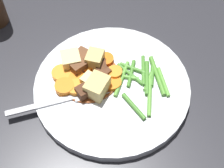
# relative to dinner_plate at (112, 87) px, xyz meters

# --- Properties ---
(ground_plane) EXTENTS (3.00, 3.00, 0.00)m
(ground_plane) POSITION_rel_dinner_plate_xyz_m (0.00, 0.00, -0.01)
(ground_plane) COLOR #2D2D33
(dinner_plate) EXTENTS (0.27, 0.27, 0.02)m
(dinner_plate) POSITION_rel_dinner_plate_xyz_m (0.00, 0.00, 0.00)
(dinner_plate) COLOR white
(dinner_plate) RESTS_ON ground_plane
(stew_sauce) EXTENTS (0.11, 0.11, 0.00)m
(stew_sauce) POSITION_rel_dinner_plate_xyz_m (0.04, 0.01, 0.01)
(stew_sauce) COLOR brown
(stew_sauce) RESTS_ON dinner_plate
(carrot_slice_0) EXTENTS (0.04, 0.04, 0.01)m
(carrot_slice_0) POSITION_rel_dinner_plate_xyz_m (0.05, 0.04, 0.01)
(carrot_slice_0) COLOR orange
(carrot_slice_0) RESTS_ON dinner_plate
(carrot_slice_1) EXTENTS (0.04, 0.04, 0.01)m
(carrot_slice_1) POSITION_rel_dinner_plate_xyz_m (0.01, -0.02, 0.01)
(carrot_slice_1) COLOR orange
(carrot_slice_1) RESTS_ON dinner_plate
(carrot_slice_2) EXTENTS (0.04, 0.04, 0.01)m
(carrot_slice_2) POSITION_rel_dinner_plate_xyz_m (0.07, 0.05, 0.01)
(carrot_slice_2) COLOR orange
(carrot_slice_2) RESTS_ON dinner_plate
(carrot_slice_3) EXTENTS (0.04, 0.04, 0.01)m
(carrot_slice_3) POSITION_rel_dinner_plate_xyz_m (0.06, 0.02, 0.01)
(carrot_slice_3) COLOR orange
(carrot_slice_3) RESTS_ON dinner_plate
(carrot_slice_4) EXTENTS (0.03, 0.03, 0.01)m
(carrot_slice_4) POSITION_rel_dinner_plate_xyz_m (0.00, 0.00, 0.01)
(carrot_slice_4) COLOR orange
(carrot_slice_4) RESTS_ON dinner_plate
(carrot_slice_5) EXTENTS (0.04, 0.04, 0.01)m
(carrot_slice_5) POSITION_rel_dinner_plate_xyz_m (0.04, -0.04, 0.01)
(carrot_slice_5) COLOR orange
(carrot_slice_5) RESTS_ON dinner_plate
(carrot_slice_6) EXTENTS (0.04, 0.04, 0.01)m
(carrot_slice_6) POSITION_rel_dinner_plate_xyz_m (0.09, 0.03, 0.01)
(carrot_slice_6) COLOR orange
(carrot_slice_6) RESTS_ON dinner_plate
(carrot_slice_7) EXTENTS (0.04, 0.04, 0.01)m
(carrot_slice_7) POSITION_rel_dinner_plate_xyz_m (0.06, -0.01, 0.01)
(carrot_slice_7) COLOR orange
(carrot_slice_7) RESTS_ON dinner_plate
(potato_chunk_0) EXTENTS (0.05, 0.05, 0.03)m
(potato_chunk_0) POSITION_rel_dinner_plate_xyz_m (0.08, -0.00, 0.02)
(potato_chunk_0) COLOR #EAD68C
(potato_chunk_0) RESTS_ON dinner_plate
(potato_chunk_1) EXTENTS (0.03, 0.04, 0.03)m
(potato_chunk_1) POSITION_rel_dinner_plate_xyz_m (0.01, 0.03, 0.02)
(potato_chunk_1) COLOR #DBBC6B
(potato_chunk_1) RESTS_ON dinner_plate
(potato_chunk_2) EXTENTS (0.03, 0.03, 0.02)m
(potato_chunk_2) POSITION_rel_dinner_plate_xyz_m (0.03, 0.02, 0.02)
(potato_chunk_2) COLOR #EAD68C
(potato_chunk_2) RESTS_ON dinner_plate
(potato_chunk_3) EXTENTS (0.04, 0.04, 0.03)m
(potato_chunk_3) POSITION_rel_dinner_plate_xyz_m (0.05, -0.02, 0.02)
(potato_chunk_3) COLOR #DBBC6B
(potato_chunk_3) RESTS_ON dinner_plate
(meat_chunk_0) EXTENTS (0.03, 0.03, 0.02)m
(meat_chunk_0) POSITION_rel_dinner_plate_xyz_m (0.06, 0.01, 0.02)
(meat_chunk_0) COLOR brown
(meat_chunk_0) RESTS_ON dinner_plate
(meat_chunk_1) EXTENTS (0.03, 0.03, 0.02)m
(meat_chunk_1) POSITION_rel_dinner_plate_xyz_m (0.03, 0.04, 0.02)
(meat_chunk_1) COLOR #4C2B19
(meat_chunk_1) RESTS_ON dinner_plate
(meat_chunk_2) EXTENTS (0.03, 0.02, 0.02)m
(meat_chunk_2) POSITION_rel_dinner_plate_xyz_m (0.08, -0.02, 0.02)
(meat_chunk_2) COLOR brown
(meat_chunk_2) RESTS_ON dinner_plate
(meat_chunk_3) EXTENTS (0.02, 0.03, 0.02)m
(meat_chunk_3) POSITION_rel_dinner_plate_xyz_m (0.02, -0.01, 0.02)
(meat_chunk_3) COLOR #56331E
(meat_chunk_3) RESTS_ON dinner_plate
(meat_chunk_4) EXTENTS (0.03, 0.03, 0.02)m
(meat_chunk_4) POSITION_rel_dinner_plate_xyz_m (0.03, -0.02, 0.02)
(meat_chunk_4) COLOR #4C2B19
(meat_chunk_4) RESTS_ON dinner_plate
(green_bean_0) EXTENTS (0.06, 0.07, 0.01)m
(green_bean_0) POSITION_rel_dinner_plate_xyz_m (-0.06, -0.05, 0.01)
(green_bean_0) COLOR #599E38
(green_bean_0) RESTS_ON dinner_plate
(green_bean_1) EXTENTS (0.01, 0.06, 0.01)m
(green_bean_1) POSITION_rel_dinner_plate_xyz_m (-0.05, -0.04, 0.01)
(green_bean_1) COLOR #66AD42
(green_bean_1) RESTS_ON dinner_plate
(green_bean_2) EXTENTS (0.06, 0.02, 0.01)m
(green_bean_2) POSITION_rel_dinner_plate_xyz_m (-0.02, -0.03, 0.01)
(green_bean_2) COLOR #4C8E33
(green_bean_2) RESTS_ON dinner_plate
(green_bean_3) EXTENTS (0.02, 0.06, 0.01)m
(green_bean_3) POSITION_rel_dinner_plate_xyz_m (-0.02, -0.03, 0.01)
(green_bean_3) COLOR #4C8E33
(green_bean_3) RESTS_ON dinner_plate
(green_bean_4) EXTENTS (0.04, 0.07, 0.01)m
(green_bean_4) POSITION_rel_dinner_plate_xyz_m (-0.05, -0.04, 0.01)
(green_bean_4) COLOR #4C8E33
(green_bean_4) RESTS_ON dinner_plate
(green_bean_5) EXTENTS (0.06, 0.01, 0.01)m
(green_bean_5) POSITION_rel_dinner_plate_xyz_m (-0.02, -0.05, 0.01)
(green_bean_5) COLOR #4C8E33
(green_bean_5) RESTS_ON dinner_plate
(green_bean_6) EXTENTS (0.04, 0.07, 0.01)m
(green_bean_6) POSITION_rel_dinner_plate_xyz_m (-0.07, -0.01, 0.01)
(green_bean_6) COLOR #66AD42
(green_bean_6) RESTS_ON dinner_plate
(green_bean_7) EXTENTS (0.04, 0.05, 0.01)m
(green_bean_7) POSITION_rel_dinner_plate_xyz_m (-0.08, -0.05, 0.01)
(green_bean_7) COLOR #66AD42
(green_bean_7) RESTS_ON dinner_plate
(green_bean_8) EXTENTS (0.06, 0.02, 0.01)m
(green_bean_8) POSITION_rel_dinner_plate_xyz_m (-0.01, -0.02, 0.01)
(green_bean_8) COLOR #66AD42
(green_bean_8) RESTS_ON dinner_plate
(green_bean_9) EXTENTS (0.04, 0.06, 0.01)m
(green_bean_9) POSITION_rel_dinner_plate_xyz_m (-0.03, -0.05, 0.01)
(green_bean_9) COLOR #4C8E33
(green_bean_9) RESTS_ON dinner_plate
(green_bean_10) EXTENTS (0.02, 0.08, 0.01)m
(green_bean_10) POSITION_rel_dinner_plate_xyz_m (-0.01, -0.02, 0.01)
(green_bean_10) COLOR #66AD42
(green_bean_10) RESTS_ON dinner_plate
(green_bean_11) EXTENTS (0.03, 0.05, 0.01)m
(green_bean_11) POSITION_rel_dinner_plate_xyz_m (-0.05, -0.05, 0.01)
(green_bean_11) COLOR #4C8E33
(green_bean_11) RESTS_ON dinner_plate
(green_bean_12) EXTENTS (0.06, 0.03, 0.01)m
(green_bean_12) POSITION_rel_dinner_plate_xyz_m (-0.05, 0.02, 0.01)
(green_bean_12) COLOR #4C8E33
(green_bean_12) RESTS_ON dinner_plate
(fork) EXTENTS (0.13, 0.14, 0.00)m
(fork) POSITION_rel_dinner_plate_xyz_m (0.06, 0.07, 0.01)
(fork) COLOR silver
(fork) RESTS_ON dinner_plate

